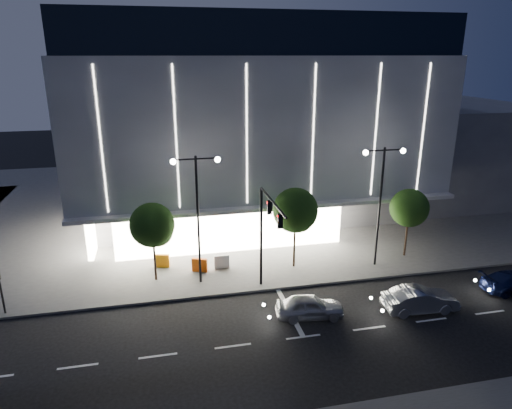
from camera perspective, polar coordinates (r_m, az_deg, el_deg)
The scene contains 16 objects.
ground at distance 27.51m, azimuth 0.83°, elevation -14.99°, with size 160.00×160.00×0.00m, color black.
sidewalk_museum at distance 49.83m, azimuth 0.19°, elevation 0.73°, with size 70.00×40.00×0.15m, color #474747.
museum at distance 45.82m, azimuth -1.85°, elevation 10.96°, with size 30.00×25.80×18.00m.
annex_building at distance 56.85m, azimuth 21.49°, elevation 6.78°, with size 16.00×20.00×10.00m, color #4C4C51.
traffic_mast at distance 28.33m, azimuth 1.31°, elevation -2.54°, with size 0.33×5.89×7.07m.
street_lamp_west at distance 29.91m, azimuth -7.35°, elevation 0.34°, with size 3.16×0.36×9.00m.
street_lamp_east at distance 33.51m, azimuth 15.37°, elevation 1.78°, with size 3.16×0.36×9.00m.
ped_signal_far at distance 31.50m, azimuth -29.32°, elevation -9.04°, with size 0.22×0.24×3.00m.
tree_left at distance 31.43m, azimuth -12.79°, elevation -2.80°, with size 3.02×3.02×5.72m.
tree_mid at distance 32.67m, azimuth 4.96°, elevation -1.02°, with size 3.25×3.25×6.15m.
tree_right at distance 36.40m, azimuth 18.61°, elevation -0.65°, with size 2.91×2.91×5.51m.
car_lead at distance 28.19m, azimuth 6.74°, elevation -12.56°, with size 1.65×4.09×1.40m, color #9EA0A6.
car_second at distance 30.31m, azimuth 19.82°, elevation -11.14°, with size 1.60×4.60×1.52m, color #93969A.
barrier_a at distance 34.46m, azimuth -11.69°, elevation -6.91°, with size 1.10×0.25×1.00m, color orange.
barrier_c at distance 33.37m, azimuth -7.07°, elevation -7.52°, with size 1.10×0.25×1.00m, color #FF5B0E.
barrier_d at distance 33.74m, azimuth -4.31°, elevation -7.12°, with size 1.10×0.25×1.00m, color beige.
Camera 1 is at (-5.27, -22.40, 15.08)m, focal length 32.00 mm.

